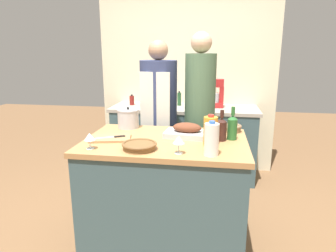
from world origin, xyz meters
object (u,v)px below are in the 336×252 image
cutting_board (111,138)px  mixing_bowl (232,128)px  juice_jug (210,131)px  wine_glass_left (179,140)px  condiment_bottle_short (179,99)px  person_cook_guest (200,111)px  wine_bottle_dark (221,129)px  milk_jug (212,139)px  stock_pot (128,119)px  roasting_pan (187,131)px  condiment_bottle_extra (132,100)px  wine_glass_right (90,137)px  knife_chef (111,137)px  wicker_basket (139,146)px  stand_mixer (216,96)px  person_cook_aproned (159,116)px  condiment_bottle_tall (143,99)px

cutting_board → mixing_bowl: (0.97, 0.39, 0.02)m
juice_jug → wine_glass_left: 0.30m
condiment_bottle_short → person_cook_guest: bearing=-68.5°
wine_bottle_dark → milk_jug: bearing=-101.4°
juice_jug → milk_jug: size_ratio=0.99×
stock_pot → juice_jug: juice_jug is taller
roasting_pan → condiment_bottle_short: 1.46m
stock_pot → condiment_bottle_extra: 1.21m
wine_glass_right → milk_jug: bearing=0.0°
wine_glass_right → condiment_bottle_extra: size_ratio=0.87×
mixing_bowl → wine_glass_right: 1.22m
wine_glass_left → condiment_bottle_extra: size_ratio=0.92×
condiment_bottle_short → roasting_pan: bearing=-80.7°
roasting_pan → juice_jug: 0.29m
knife_chef → condiment_bottle_short: condiment_bottle_short is taller
wine_bottle_dark → condiment_bottle_extra: wine_bottle_dark is taller
mixing_bowl → wicker_basket: bearing=-138.5°
stock_pot → roasting_pan: bearing=-21.2°
stock_pot → wine_bottle_dark: size_ratio=0.80×
mixing_bowl → wine_glass_right: (-1.03, -0.64, 0.06)m
person_cook_guest → mixing_bowl: bearing=-37.6°
cutting_board → wine_bottle_dark: 0.88m
juice_jug → wicker_basket: bearing=-161.5°
wicker_basket → stand_mixer: size_ratio=0.72×
wine_glass_right → knife_chef: 0.26m
knife_chef → wine_bottle_dark: bearing=7.6°
condiment_bottle_extra → person_cook_guest: bearing=-37.7°
person_cook_aproned → person_cook_guest: (0.42, 0.02, 0.06)m
person_cook_guest → condiment_bottle_extra: bearing=160.6°
wine_bottle_dark → person_cook_aproned: size_ratio=0.14×
juice_jug → condiment_bottle_short: bearing=104.6°
roasting_pan → wine_glass_left: bearing=-92.5°
knife_chef → person_cook_aproned: bearing=74.8°
condiment_bottle_extra → person_cook_aproned: bearing=-56.0°
roasting_pan → condiment_bottle_extra: 1.63m
wine_glass_right → wine_bottle_dark: bearing=20.9°
juice_jug → wine_glass_right: juice_jug is taller
wine_glass_left → roasting_pan: bearing=87.5°
cutting_board → condiment_bottle_short: (0.36, 1.61, 0.07)m
wine_glass_left → knife_chef: bearing=156.8°
juice_jug → person_cook_guest: bearing=98.1°
wine_glass_left → stand_mixer: size_ratio=0.36×
mixing_bowl → wine_bottle_dark: 0.31m
person_cook_guest → roasting_pan: bearing=-77.2°
juice_jug → stock_pot: bearing=150.6°
mixing_bowl → condiment_bottle_tall: size_ratio=0.99×
roasting_pan → condiment_bottle_extra: condiment_bottle_extra is taller
wine_bottle_dark → knife_chef: size_ratio=1.10×
wine_glass_left → condiment_bottle_short: size_ratio=0.68×
condiment_bottle_tall → condiment_bottle_short: 0.47m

